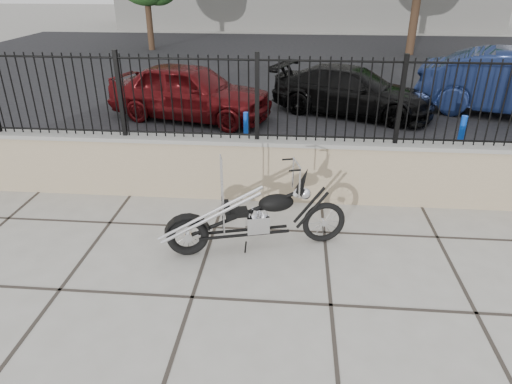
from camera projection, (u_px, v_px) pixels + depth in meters
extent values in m
plane|color=#99968E|center=(331.00, 305.00, 4.85)|extent=(90.00, 90.00, 0.00)
plane|color=black|center=(309.00, 71.00, 16.04)|extent=(30.00, 30.00, 0.00)
cube|color=gray|center=(323.00, 171.00, 6.88)|extent=(14.00, 0.36, 0.96)
cube|color=black|center=(328.00, 100.00, 6.40)|extent=(14.00, 0.08, 1.20)
imported|color=#4C0A0D|center=(190.00, 91.00, 10.64)|extent=(4.09, 2.44, 1.30)
imported|color=black|center=(352.00, 91.00, 11.04)|extent=(4.20, 2.92, 1.13)
cylinder|color=#0C23B6|center=(246.00, 135.00, 8.53)|extent=(0.12, 0.12, 0.86)
cylinder|color=#0D27D0|center=(460.00, 140.00, 8.19)|extent=(0.13, 0.13, 0.90)
cylinder|color=#382619|center=(149.00, 18.00, 19.68)|extent=(0.26, 0.26, 2.65)
cylinder|color=#382619|center=(415.00, 12.00, 18.41)|extent=(0.34, 0.34, 3.36)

